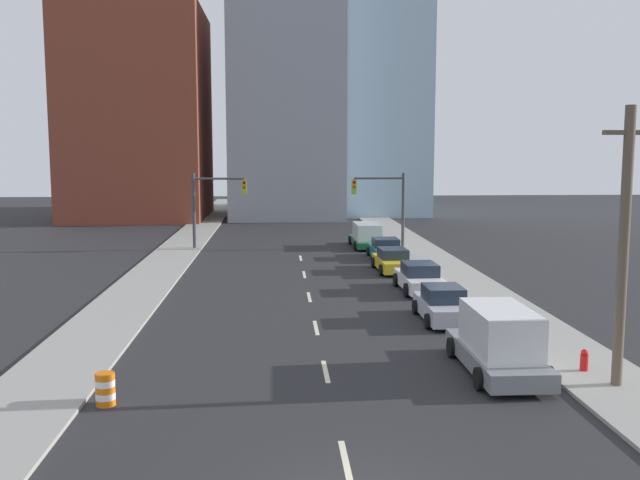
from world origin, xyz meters
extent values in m
cube|color=gray|center=(-8.76, 45.83, 0.06)|extent=(3.24, 91.65, 0.12)
cube|color=gray|center=(8.76, 45.83, 0.06)|extent=(3.24, 91.65, 0.12)
cube|color=beige|center=(0.00, 2.00, 0.00)|extent=(0.16, 2.40, 0.01)
cube|color=beige|center=(0.00, 8.89, 0.00)|extent=(0.16, 2.40, 0.01)
cube|color=beige|center=(0.00, 14.74, 0.00)|extent=(0.16, 2.40, 0.01)
cube|color=beige|center=(0.00, 20.92, 0.00)|extent=(0.16, 2.40, 0.01)
cube|color=beige|center=(0.00, 27.40, 0.00)|extent=(0.16, 2.40, 0.01)
cube|color=beige|center=(0.00, 33.84, 0.00)|extent=(0.16, 2.40, 0.01)
cube|color=brown|center=(-16.14, 63.65, 10.92)|extent=(14.00, 16.00, 21.83)
cube|color=gray|center=(-0.53, 67.65, 11.79)|extent=(12.00, 20.00, 23.58)
cube|color=#99B7CC|center=(8.70, 71.65, 19.76)|extent=(13.00, 20.00, 39.51)
cylinder|color=#38383D|center=(-7.66, 38.62, 2.80)|extent=(0.24, 0.24, 5.60)
cylinder|color=#38383D|center=(-5.81, 38.62, 5.20)|extent=(3.70, 0.16, 0.16)
cube|color=#B79319|center=(-3.96, 38.62, 4.57)|extent=(0.34, 0.32, 1.10)
cylinder|color=#4C0C0C|center=(-3.96, 38.45, 4.91)|extent=(0.22, 0.04, 0.22)
cylinder|color=#593F0C|center=(-3.96, 38.45, 4.57)|extent=(0.22, 0.04, 0.22)
cylinder|color=#26E53F|center=(-3.96, 38.45, 4.23)|extent=(0.22, 0.04, 0.22)
cylinder|color=#38383D|center=(7.83, 38.62, 2.80)|extent=(0.24, 0.24, 5.60)
cylinder|color=#38383D|center=(5.98, 38.62, 5.20)|extent=(3.70, 0.16, 0.16)
cube|color=#B79319|center=(4.13, 38.62, 4.57)|extent=(0.34, 0.32, 1.10)
cylinder|color=#4C0C0C|center=(4.13, 38.45, 4.91)|extent=(0.22, 0.04, 0.22)
cylinder|color=#593F0C|center=(4.13, 38.45, 4.57)|extent=(0.22, 0.04, 0.22)
cylinder|color=#26E53F|center=(4.13, 38.45, 4.23)|extent=(0.22, 0.04, 0.22)
cylinder|color=brown|center=(8.78, 6.65, 4.29)|extent=(0.32, 0.32, 8.58)
cube|color=brown|center=(8.78, 6.65, 7.78)|extent=(1.60, 0.14, 0.14)
cylinder|color=orange|center=(-6.51, 6.13, 0.10)|extent=(0.56, 0.56, 0.19)
cylinder|color=white|center=(-6.51, 6.13, 0.29)|extent=(0.56, 0.56, 0.19)
cylinder|color=orange|center=(-6.51, 6.13, 0.47)|extent=(0.56, 0.56, 0.19)
cylinder|color=white|center=(-6.51, 6.13, 0.67)|extent=(0.56, 0.56, 0.19)
cylinder|color=orange|center=(-6.51, 6.13, 0.85)|extent=(0.56, 0.56, 0.19)
cylinder|color=red|center=(8.40, 8.10, 0.33)|extent=(0.26, 0.26, 0.65)
sphere|color=red|center=(8.40, 8.10, 0.72)|extent=(0.23, 0.23, 0.23)
cube|color=slate|center=(5.62, 8.51, 0.48)|extent=(2.09, 5.61, 0.58)
cube|color=silver|center=(5.62, 8.23, 1.49)|extent=(1.84, 3.48, 1.44)
cylinder|color=black|center=(4.55, 10.25, 0.35)|extent=(0.22, 0.71, 0.71)
cylinder|color=black|center=(6.70, 10.24, 0.35)|extent=(0.22, 0.71, 0.71)
cylinder|color=black|center=(4.54, 6.77, 0.35)|extent=(0.22, 0.71, 0.71)
cylinder|color=black|center=(6.70, 6.77, 0.35)|extent=(0.22, 0.71, 0.71)
cube|color=#B2B2BC|center=(5.49, 15.60, 0.53)|extent=(1.78, 4.31, 0.71)
cube|color=#1E2838|center=(5.49, 15.60, 1.20)|extent=(1.57, 1.94, 0.64)
cylinder|color=black|center=(4.57, 16.93, 0.32)|extent=(0.22, 0.64, 0.64)
cylinder|color=black|center=(6.41, 16.93, 0.32)|extent=(0.22, 0.64, 0.64)
cylinder|color=black|center=(4.56, 14.27, 0.32)|extent=(0.22, 0.64, 0.64)
cylinder|color=black|center=(6.41, 14.26, 0.32)|extent=(0.22, 0.64, 0.64)
cube|color=silver|center=(5.79, 22.07, 0.53)|extent=(1.96, 4.68, 0.67)
cube|color=#1E2838|center=(5.79, 22.07, 1.17)|extent=(1.69, 2.12, 0.62)
cylinder|color=black|center=(4.79, 23.50, 0.35)|extent=(0.23, 0.71, 0.71)
cylinder|color=black|center=(6.73, 23.53, 0.35)|extent=(0.23, 0.71, 0.71)
cylinder|color=black|center=(4.84, 20.62, 0.35)|extent=(0.23, 0.71, 0.71)
cylinder|color=black|center=(6.78, 20.65, 0.35)|extent=(0.23, 0.71, 0.71)
cube|color=gold|center=(5.37, 28.17, 0.50)|extent=(1.95, 4.66, 0.63)
cube|color=#1E2838|center=(5.37, 28.17, 1.11)|extent=(1.66, 2.12, 0.59)
cylinder|color=black|center=(4.39, 29.57, 0.33)|extent=(0.24, 0.68, 0.67)
cylinder|color=black|center=(6.27, 29.62, 0.33)|extent=(0.24, 0.68, 0.67)
cylinder|color=black|center=(4.47, 26.71, 0.33)|extent=(0.24, 0.68, 0.67)
cylinder|color=black|center=(6.35, 26.76, 0.33)|extent=(0.24, 0.68, 0.67)
cube|color=#196B75|center=(5.73, 33.39, 0.48)|extent=(1.92, 4.29, 0.63)
cube|color=#1E2838|center=(5.73, 33.39, 1.08)|extent=(1.68, 1.94, 0.58)
cylinder|color=black|center=(4.74, 34.71, 0.30)|extent=(0.22, 0.60, 0.60)
cylinder|color=black|center=(6.70, 34.72, 0.30)|extent=(0.22, 0.60, 0.60)
cylinder|color=black|center=(4.76, 32.06, 0.30)|extent=(0.22, 0.60, 0.60)
cylinder|color=black|center=(6.72, 32.07, 0.30)|extent=(0.22, 0.60, 0.60)
cube|color=#1E6033|center=(5.15, 39.13, 0.41)|extent=(2.08, 5.61, 0.46)
cube|color=silver|center=(5.16, 38.85, 1.23)|extent=(1.82, 3.48, 1.19)
cylinder|color=black|center=(4.09, 40.85, 0.33)|extent=(0.23, 0.66, 0.66)
cylinder|color=black|center=(6.19, 40.87, 0.33)|extent=(0.23, 0.66, 0.66)
cylinder|color=black|center=(4.12, 37.39, 0.33)|extent=(0.23, 0.66, 0.66)
cylinder|color=black|center=(6.22, 37.41, 0.33)|extent=(0.23, 0.66, 0.66)
camera|label=1|loc=(-1.56, -13.87, 7.26)|focal=40.00mm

